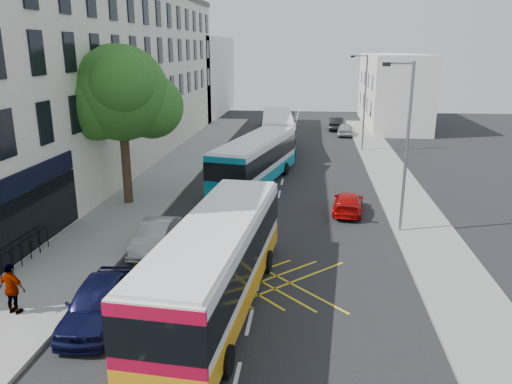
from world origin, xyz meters
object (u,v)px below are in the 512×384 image
(parked_car_silver, at_px, (155,236))
(distant_car_grey, at_px, (272,121))
(distant_car_dark, at_px, (336,123))
(bus_near, at_px, (216,263))
(pedestrian_far, at_px, (12,289))
(bus_far, at_px, (277,131))
(street_tree, at_px, (121,94))
(parked_car_blue, at_px, (98,302))
(lamp_far, at_px, (364,98))
(distant_car_silver, at_px, (345,129))
(red_hatchback, at_px, (348,202))
(lamp_near, at_px, (405,140))
(bus_mid, at_px, (256,160))

(parked_car_silver, relative_size, distant_car_grey, 0.79)
(distant_car_grey, bearing_deg, distant_car_dark, -13.94)
(bus_near, bearing_deg, pedestrian_far, -162.77)
(bus_far, bearing_deg, street_tree, -118.70)
(street_tree, distance_m, pedestrian_far, 13.57)
(street_tree, xyz_separation_m, distant_car_dark, (13.06, 28.87, -5.58))
(parked_car_blue, bearing_deg, lamp_far, 64.53)
(bus_near, xyz_separation_m, distant_car_silver, (6.56, 36.08, -1.00))
(red_hatchback, xyz_separation_m, distant_car_grey, (-6.58, 29.87, 0.13))
(street_tree, distance_m, distant_car_dark, 32.18)
(bus_far, xyz_separation_m, parked_car_silver, (-3.84, -23.12, -1.01))
(parked_car_silver, bearing_deg, distant_car_dark, 75.68)
(parked_car_blue, relative_size, red_hatchback, 1.12)
(distant_car_silver, bearing_deg, street_tree, 65.41)
(bus_near, xyz_separation_m, parked_car_silver, (-3.67, 4.68, -1.00))
(lamp_near, distance_m, pedestrian_far, 17.35)
(pedestrian_far, bearing_deg, distant_car_grey, -84.57)
(distant_car_grey, xyz_separation_m, pedestrian_far, (-5.25, -42.34, 0.35))
(distant_car_silver, xyz_separation_m, pedestrian_far, (-13.16, -37.57, 0.39))
(lamp_near, relative_size, red_hatchback, 2.06)
(street_tree, bearing_deg, pedestrian_far, -86.99)
(red_hatchback, relative_size, pedestrian_far, 2.19)
(bus_mid, height_order, parked_car_blue, bus_mid)
(lamp_far, distance_m, bus_mid, 14.48)
(street_tree, height_order, parked_car_silver, street_tree)
(lamp_near, relative_size, distant_car_grey, 1.61)
(street_tree, bearing_deg, lamp_near, -11.40)
(lamp_near, xyz_separation_m, bus_far, (-7.27, 19.77, -2.96))
(lamp_far, distance_m, parked_car_blue, 31.79)
(street_tree, distance_m, bus_far, 18.95)
(parked_car_blue, relative_size, distant_car_dark, 1.01)
(lamp_near, bearing_deg, pedestrian_far, -145.86)
(bus_near, height_order, distant_car_dark, bus_near)
(distant_car_silver, xyz_separation_m, distant_car_dark, (-0.75, 3.80, 0.06))
(bus_far, relative_size, parked_car_silver, 2.90)
(street_tree, xyz_separation_m, distant_car_grey, (5.90, 29.85, -5.60))
(parked_car_blue, bearing_deg, bus_far, 77.68)
(parked_car_silver, bearing_deg, lamp_far, 65.30)
(street_tree, distance_m, bus_mid, 9.79)
(street_tree, bearing_deg, parked_car_blue, -73.90)
(street_tree, relative_size, bus_mid, 0.79)
(red_hatchback, bearing_deg, distant_car_dark, -85.09)
(distant_car_silver, height_order, pedestrian_far, pedestrian_far)
(bus_far, xyz_separation_m, pedestrian_far, (-6.78, -29.29, -0.62))
(distant_car_silver, bearing_deg, red_hatchback, 91.22)
(parked_car_silver, bearing_deg, pedestrian_far, -114.68)
(bus_near, distance_m, red_hatchback, 12.21)
(distant_car_silver, bearing_deg, parked_car_blue, 79.07)
(parked_car_blue, xyz_separation_m, distant_car_dark, (9.45, 41.38, -0.03))
(bus_far, distance_m, distant_car_silver, 10.50)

